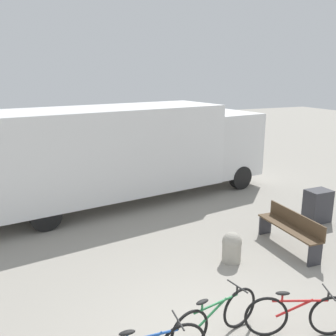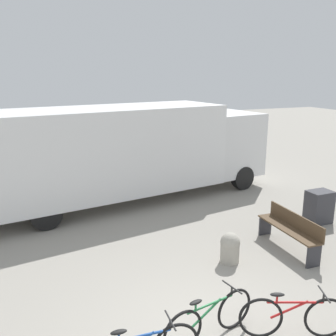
{
  "view_description": "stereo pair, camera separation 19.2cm",
  "coord_description": "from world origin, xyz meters",
  "px_view_note": "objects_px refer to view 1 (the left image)",
  "views": [
    {
      "loc": [
        -2.59,
        -4.17,
        3.97
      ],
      "look_at": [
        1.22,
        4.4,
        1.55
      ],
      "focal_mm": 40.0,
      "sensor_mm": 36.0,
      "label": 1
    },
    {
      "loc": [
        -2.41,
        -4.24,
        3.97
      ],
      "look_at": [
        1.22,
        4.4,
        1.55
      ],
      "focal_mm": 40.0,
      "sensor_mm": 36.0,
      "label": 2
    }
  ],
  "objects_px": {
    "park_bench": "(291,228)",
    "bollard_near_bench": "(232,247)",
    "bicycle_far": "(298,315)",
    "utility_box": "(318,206)",
    "bicycle_middle": "(216,318)",
    "delivery_truck": "(127,150)"
  },
  "relations": [
    {
      "from": "park_bench",
      "to": "bollard_near_bench",
      "type": "distance_m",
      "value": 1.61
    },
    {
      "from": "bicycle_far",
      "to": "utility_box",
      "type": "xyz_separation_m",
      "value": [
        3.76,
        3.36,
        0.08
      ]
    },
    {
      "from": "delivery_truck",
      "to": "bollard_near_bench",
      "type": "xyz_separation_m",
      "value": [
        0.78,
        -4.75,
        -1.29
      ]
    },
    {
      "from": "park_bench",
      "to": "bicycle_far",
      "type": "relative_size",
      "value": 1.19
    },
    {
      "from": "park_bench",
      "to": "utility_box",
      "type": "relative_size",
      "value": 2.09
    },
    {
      "from": "bicycle_far",
      "to": "utility_box",
      "type": "relative_size",
      "value": 1.76
    },
    {
      "from": "bollard_near_bench",
      "to": "delivery_truck",
      "type": "bearing_deg",
      "value": 99.26
    },
    {
      "from": "bicycle_middle",
      "to": "bollard_near_bench",
      "type": "height_order",
      "value": "bicycle_middle"
    },
    {
      "from": "park_bench",
      "to": "bollard_near_bench",
      "type": "xyz_separation_m",
      "value": [
        -1.6,
        0.0,
        -0.16
      ]
    },
    {
      "from": "bicycle_far",
      "to": "utility_box",
      "type": "distance_m",
      "value": 5.04
    },
    {
      "from": "delivery_truck",
      "to": "bollard_near_bench",
      "type": "relative_size",
      "value": 14.42
    },
    {
      "from": "delivery_truck",
      "to": "bollard_near_bench",
      "type": "bearing_deg",
      "value": -88.91
    },
    {
      "from": "delivery_truck",
      "to": "bicycle_far",
      "type": "relative_size",
      "value": 6.17
    },
    {
      "from": "park_bench",
      "to": "bicycle_middle",
      "type": "xyz_separation_m",
      "value": [
        -3.17,
        -1.94,
        -0.14
      ]
    },
    {
      "from": "bollard_near_bench",
      "to": "utility_box",
      "type": "distance_m",
      "value": 3.52
    },
    {
      "from": "bicycle_far",
      "to": "bollard_near_bench",
      "type": "distance_m",
      "value": 2.43
    },
    {
      "from": "delivery_truck",
      "to": "park_bench",
      "type": "relative_size",
      "value": 5.2
    },
    {
      "from": "utility_box",
      "to": "bollard_near_bench",
      "type": "bearing_deg",
      "value": -164.14
    },
    {
      "from": "bollard_near_bench",
      "to": "utility_box",
      "type": "xyz_separation_m",
      "value": [
        3.38,
        0.96,
        0.1
      ]
    },
    {
      "from": "park_bench",
      "to": "utility_box",
      "type": "bearing_deg",
      "value": -59.07
    },
    {
      "from": "park_bench",
      "to": "utility_box",
      "type": "xyz_separation_m",
      "value": [
        1.78,
        0.96,
        -0.06
      ]
    },
    {
      "from": "delivery_truck",
      "to": "utility_box",
      "type": "relative_size",
      "value": 10.88
    }
  ]
}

